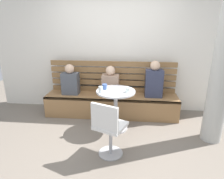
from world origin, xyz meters
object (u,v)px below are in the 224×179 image
(cafe_table, at_px, (116,102))
(person_child_left, at_px, (70,81))
(white_chair, at_px, (108,128))
(cup_glass_short, at_px, (128,90))
(booth_bench, at_px, (111,105))
(person_child_middle, at_px, (110,83))
(person_adult, at_px, (154,81))
(plate_small, at_px, (114,91))
(cup_water_clear, at_px, (101,90))
(cup_mug_blue, at_px, (105,87))

(cafe_table, height_order, person_child_left, person_child_left)
(cafe_table, bearing_deg, white_chair, -92.61)
(cup_glass_short, bearing_deg, cafe_table, 163.38)
(white_chair, bearing_deg, booth_bench, 94.16)
(white_chair, distance_m, person_child_middle, 1.40)
(person_adult, xyz_separation_m, plate_small, (-0.74, -0.60, -0.02))
(cafe_table, height_order, cup_water_clear, cup_water_clear)
(cafe_table, distance_m, cup_mug_blue, 0.34)
(person_adult, relative_size, cup_mug_blue, 7.67)
(cup_water_clear, bearing_deg, white_chair, -72.79)
(white_chair, relative_size, person_child_left, 1.35)
(person_adult, xyz_separation_m, person_child_middle, (-0.87, -0.02, -0.06))
(booth_bench, height_order, person_child_middle, person_child_middle)
(person_child_middle, height_order, cup_glass_short, person_child_middle)
(white_chair, xyz_separation_m, plate_small, (0.01, 0.79, 0.28))
(white_chair, distance_m, person_child_left, 1.70)
(cafe_table, distance_m, person_child_middle, 0.62)
(booth_bench, bearing_deg, person_child_left, 178.68)
(cafe_table, relative_size, cup_glass_short, 9.25)
(person_child_middle, bearing_deg, cup_glass_short, -60.31)
(cup_mug_blue, bearing_deg, person_adult, 30.29)
(booth_bench, height_order, cafe_table, cafe_table)
(white_chair, distance_m, person_adult, 1.61)
(cup_mug_blue, relative_size, cup_glass_short, 1.19)
(cup_water_clear, distance_m, plate_small, 0.26)
(booth_bench, height_order, cup_mug_blue, cup_mug_blue)
(white_chair, height_order, person_child_middle, person_child_middle)
(person_adult, bearing_deg, person_child_left, -179.73)
(cup_mug_blue, distance_m, cup_water_clear, 0.19)
(cup_mug_blue, bearing_deg, person_child_left, 146.13)
(booth_bench, distance_m, cup_mug_blue, 0.76)
(person_adult, bearing_deg, cup_water_clear, -143.06)
(person_child_middle, height_order, cup_mug_blue, person_child_middle)
(person_child_middle, distance_m, plate_small, 0.60)
(booth_bench, distance_m, person_child_left, 0.99)
(person_adult, height_order, cup_water_clear, person_adult)
(person_child_left, bearing_deg, cup_mug_blue, -33.87)
(person_child_middle, bearing_deg, cup_water_clear, -97.38)
(person_child_middle, xyz_separation_m, cup_water_clear, (-0.09, -0.70, 0.09))
(person_child_left, height_order, plate_small, person_child_left)
(booth_bench, relative_size, cup_water_clear, 24.55)
(cafe_table, height_order, cup_mug_blue, cup_mug_blue)
(booth_bench, xyz_separation_m, person_child_middle, (-0.02, 0.01, 0.49))
(cafe_table, distance_m, white_chair, 0.81)
(white_chair, height_order, person_adult, person_adult)
(person_adult, relative_size, person_child_left, 1.16)
(cup_mug_blue, bearing_deg, cup_glass_short, -15.35)
(person_adult, height_order, cup_glass_short, person_adult)
(person_child_left, xyz_separation_m, plate_small, (0.97, -0.60, 0.03))
(person_adult, height_order, plate_small, person_adult)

